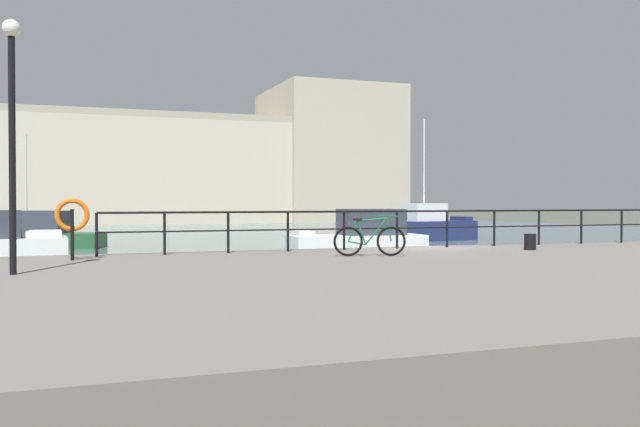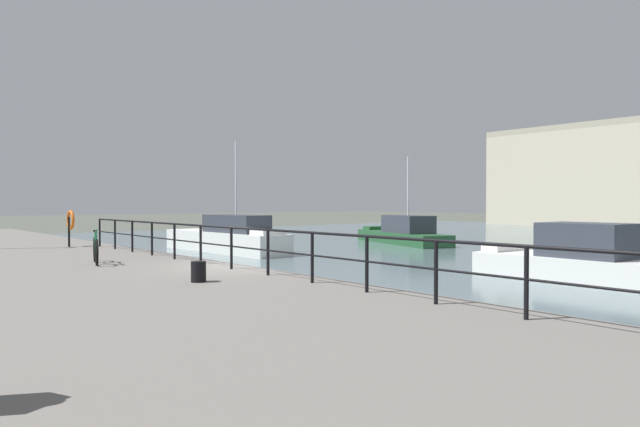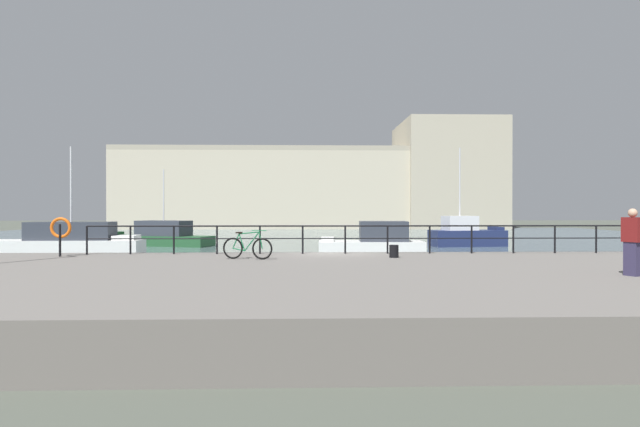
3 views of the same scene
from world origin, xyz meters
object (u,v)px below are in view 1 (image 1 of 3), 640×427
at_px(moored_green_narrowboat, 360,236).
at_px(moored_small_launch, 430,226).
at_px(harbor_building, 207,168).
at_px(mooring_bollard, 530,242).
at_px(life_ring_stand, 72,217).
at_px(quay_lamp_post, 12,112).
at_px(moored_red_daysailer, 15,234).
at_px(parked_bicycle, 370,240).

xyz_separation_m(moored_green_narrowboat, moored_small_launch, (7.77, 7.09, 0.13)).
relative_size(harbor_building, moored_green_narrowboat, 8.76).
xyz_separation_m(moored_green_narrowboat, mooring_bollard, (-1.20, -14.20, 0.51)).
bearing_deg(life_ring_stand, quay_lamp_post, -109.83).
bearing_deg(harbor_building, moored_red_daysailer, -113.58).
relative_size(moored_red_daysailer, moored_small_launch, 1.29).
bearing_deg(moored_green_narrowboat, moored_small_launch, -134.46).
height_order(moored_green_narrowboat, moored_red_daysailer, moored_red_daysailer).
xyz_separation_m(moored_red_daysailer, mooring_bollard, (14.25, -22.73, 0.54)).
relative_size(moored_green_narrowboat, mooring_bollard, 14.66).
bearing_deg(quay_lamp_post, harbor_building, 75.84).
height_order(moored_red_daysailer, parked_bicycle, moored_red_daysailer).
height_order(harbor_building, life_ring_stand, harbor_building).
relative_size(moored_small_launch, life_ring_stand, 5.25).
xyz_separation_m(moored_green_narrowboat, life_ring_stand, (-12.98, -13.35, 1.26)).
bearing_deg(parked_bicycle, life_ring_stand, -175.21).
bearing_deg(parked_bicycle, mooring_bollard, 20.90).
distance_m(moored_red_daysailer, mooring_bollard, 26.83).
distance_m(parked_bicycle, mooring_bollard, 5.05).
relative_size(moored_green_narrowboat, moored_small_launch, 0.88).
relative_size(parked_bicycle, mooring_bollard, 3.91).
bearing_deg(moored_green_narrowboat, parked_bicycle, 70.13).
bearing_deg(moored_red_daysailer, life_ring_stand, 115.84).
bearing_deg(mooring_bollard, moored_green_narrowboat, 85.18).
distance_m(moored_red_daysailer, moored_small_launch, 23.26).
distance_m(mooring_bollard, life_ring_stand, 11.83).
distance_m(moored_green_narrowboat, mooring_bollard, 14.26).
bearing_deg(moored_green_narrowboat, life_ring_stand, 48.95).
bearing_deg(moored_red_daysailer, mooring_bollard, 141.49).
xyz_separation_m(harbor_building, life_ring_stand, (-15.71, -63.54, -4.24)).
relative_size(parked_bicycle, life_ring_stand, 1.23).
height_order(parked_bicycle, mooring_bollard, parked_bicycle).
xyz_separation_m(moored_small_launch, mooring_bollard, (-8.96, -21.29, 0.38)).
distance_m(moored_small_launch, parked_bicycle, 25.87).
relative_size(moored_green_narrowboat, moored_red_daysailer, 0.68).
bearing_deg(life_ring_stand, moored_small_launch, 44.59).
relative_size(moored_green_narrowboat, quay_lamp_post, 1.40).
bearing_deg(moored_red_daysailer, harbor_building, -94.17).
xyz_separation_m(moored_green_narrowboat, quay_lamp_post, (-14.03, -16.26, 3.23)).
bearing_deg(parked_bicycle, moored_red_daysailer, 127.40).
xyz_separation_m(moored_red_daysailer, life_ring_stand, (2.47, -21.88, 1.29)).
relative_size(harbor_building, parked_bicycle, 32.82).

